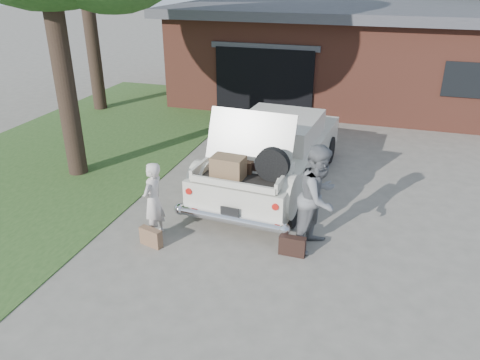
% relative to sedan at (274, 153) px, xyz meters
% --- Properties ---
extents(ground, '(90.00, 90.00, 0.00)m').
position_rel_sedan_xyz_m(ground, '(-0.06, -2.92, -0.77)').
color(ground, gray).
rests_on(ground, ground).
extents(grass_strip, '(6.00, 16.00, 0.02)m').
position_rel_sedan_xyz_m(grass_strip, '(-5.56, 0.08, -0.76)').
color(grass_strip, '#2D4C1E').
rests_on(grass_strip, ground).
extents(house, '(12.80, 7.80, 3.30)m').
position_rel_sedan_xyz_m(house, '(0.92, 8.55, 0.91)').
color(house, brown).
rests_on(house, ground).
extents(sedan, '(2.37, 5.33, 2.09)m').
position_rel_sedan_xyz_m(sedan, '(0.00, 0.00, 0.00)').
color(sedan, silver).
rests_on(sedan, ground).
extents(woman_left, '(0.38, 0.55, 1.44)m').
position_rel_sedan_xyz_m(woman_left, '(-1.52, -2.83, -0.04)').
color(woman_left, beige).
rests_on(woman_left, ground).
extents(woman_right, '(0.99, 1.11, 1.89)m').
position_rel_sedan_xyz_m(woman_right, '(1.34, -2.29, 0.18)').
color(woman_right, slate).
rests_on(woman_right, ground).
extents(suitcase_left, '(0.46, 0.25, 0.34)m').
position_rel_sedan_xyz_m(suitcase_left, '(-1.45, -3.17, -0.60)').
color(suitcase_left, brown).
rests_on(suitcase_left, ground).
extents(suitcase_right, '(0.46, 0.15, 0.35)m').
position_rel_sedan_xyz_m(suitcase_right, '(1.01, -2.72, -0.59)').
color(suitcase_right, black).
rests_on(suitcase_right, ground).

